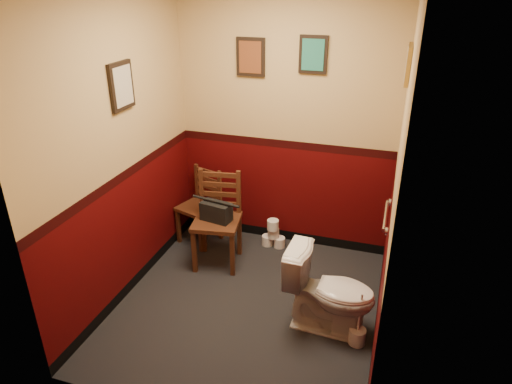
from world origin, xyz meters
The scene contains 16 objects.
floor centered at (0.00, 0.00, 0.00)m, with size 2.20×2.40×0.00m, color black.
wall_back centered at (0.00, 1.20, 1.35)m, with size 2.20×2.70×0.00m, color #400506.
wall_front centered at (0.00, -1.20, 1.35)m, with size 2.20×2.70×0.00m, color #400506.
wall_left centered at (-1.10, 0.00, 1.35)m, with size 2.40×2.70×0.00m, color #400506.
wall_right centered at (1.10, 0.00, 1.35)m, with size 2.40×2.70×0.00m, color #400506.
grab_bar centered at (1.07, 0.25, 0.95)m, with size 0.05×0.56×0.06m.
framed_print_back_a centered at (-0.35, 1.18, 1.95)m, with size 0.28×0.04×0.36m.
framed_print_back_b centered at (0.25, 1.18, 2.00)m, with size 0.26×0.04×0.34m.
framed_print_left centered at (-1.08, 0.10, 1.85)m, with size 0.04×0.30×0.38m.
framed_print_right centered at (1.08, 0.60, 2.05)m, with size 0.04×0.34×0.28m.
toilet centered at (0.72, -0.06, 0.36)m, with size 0.41×0.73×0.71m, color white.
toilet_brush centered at (0.97, -0.17, 0.08)m, with size 0.13×0.13×0.48m.
chair_left centered at (-0.84, 0.93, 0.41)m, with size 0.48×0.48×0.81m.
chair_right centered at (-0.51, 0.59, 0.47)m, with size 0.50×0.50×0.94m.
handbag centered at (-0.50, 0.55, 0.59)m, with size 0.32×0.20×0.22m.
tp_stack centered at (-0.05, 1.02, 0.14)m, with size 0.25×0.15×0.33m.
Camera 1 is at (1.05, -3.05, 2.64)m, focal length 32.00 mm.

